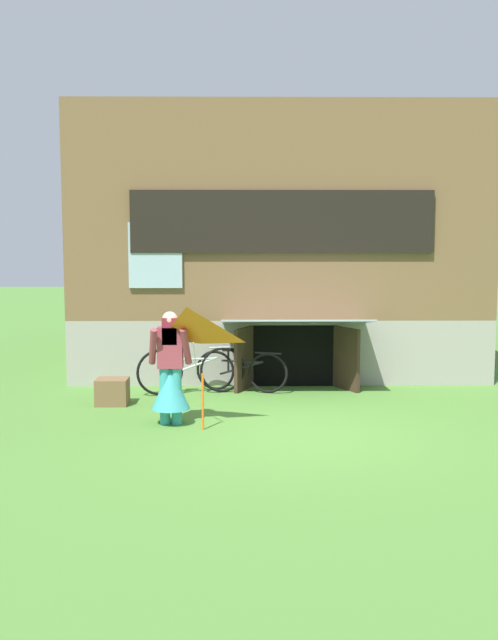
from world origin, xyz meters
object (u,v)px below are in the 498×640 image
(person, at_px, (170,377))
(kite, at_px, (187,338))
(bicycle_black, at_px, (241,371))
(bicycle_silver, at_px, (191,370))
(wooden_crate, at_px, (112,392))

(person, xyz_separation_m, kite, (0.27, -0.52, 0.60))
(bicycle_black, height_order, bicycle_silver, bicycle_silver)
(kite, bearing_deg, person, 117.11)
(kite, bearing_deg, wooden_crate, 126.70)
(bicycle_silver, bearing_deg, person, -106.51)
(kite, xyz_separation_m, wooden_crate, (-1.28, 1.71, -1.05))
(person, relative_size, bicycle_silver, 0.88)
(person, bearing_deg, wooden_crate, 144.99)
(wooden_crate, bearing_deg, person, -49.69)
(person, height_order, bicycle_silver, person)
(kite, xyz_separation_m, bicycle_silver, (-0.13, 2.47, -0.86))
(person, xyz_separation_m, wooden_crate, (-1.01, 1.19, -0.45))
(bicycle_silver, relative_size, wooden_crate, 3.67)
(wooden_crate, bearing_deg, bicycle_black, 25.12)
(person, distance_m, wooden_crate, 1.62)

